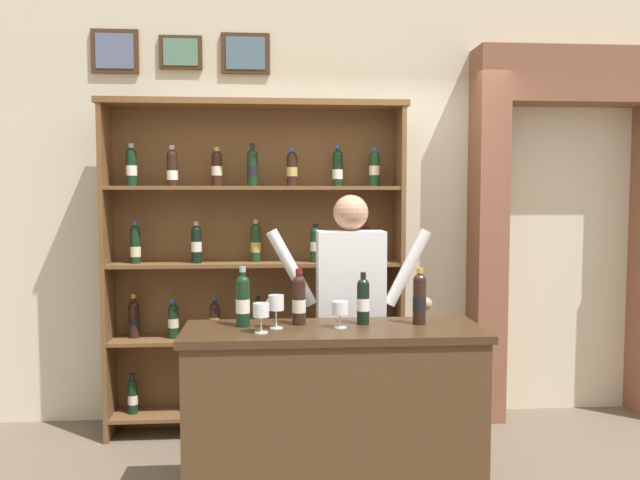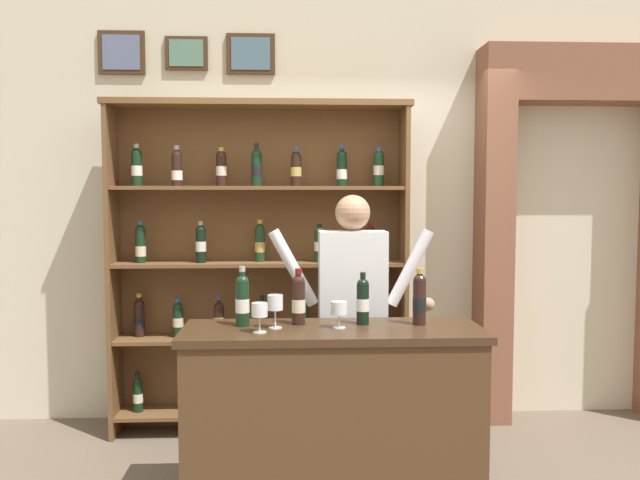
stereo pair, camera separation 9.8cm
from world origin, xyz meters
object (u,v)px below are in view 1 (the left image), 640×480
object	(u,v)px
tasting_bottle_riserva	(299,299)
tasting_bottle_brunello	(243,300)
wine_glass_center	(276,304)
wine_shelf	(256,259)
wine_glass_right	(261,312)
shopkeeper	(350,300)
tasting_counter	(333,420)
tasting_bottle_chianti	(419,298)
tasting_bottle_bianco	(363,300)
wine_glass_left	(340,309)

from	to	relation	value
tasting_bottle_riserva	tasting_bottle_brunello	bearing A→B (deg)	-174.35
wine_glass_center	wine_shelf	bearing A→B (deg)	96.38
wine_glass_right	shopkeeper	bearing A→B (deg)	51.33
tasting_bottle_riserva	wine_glass_right	bearing A→B (deg)	-134.95
tasting_bottle_riserva	wine_glass_right	distance (m)	0.28
tasting_counter	tasting_bottle_riserva	xyz separation A→B (m)	(-0.17, 0.10, 0.62)
tasting_bottle_chianti	wine_glass_center	bearing A→B (deg)	-175.67
tasting_bottle_bianco	wine_glass_center	xyz separation A→B (m)	(-0.46, -0.08, -0.00)
wine_shelf	tasting_bottle_brunello	size ratio (longest dim) A/B	7.28
tasting_counter	shopkeeper	xyz separation A→B (m)	(0.16, 0.56, 0.53)
wine_glass_center	tasting_bottle_chianti	bearing A→B (deg)	4.33
tasting_bottle_brunello	wine_glass_center	bearing A→B (deg)	-20.83
tasting_bottle_riserva	wine_shelf	bearing A→B (deg)	103.09
tasting_bottle_brunello	tasting_bottle_bianco	world-z (taller)	tasting_bottle_brunello
wine_shelf	wine_glass_center	xyz separation A→B (m)	(0.13, -1.18, -0.11)
tasting_bottle_bianco	wine_glass_right	bearing A→B (deg)	-161.54
tasting_bottle_bianco	wine_glass_left	xyz separation A→B (m)	(-0.13, -0.09, -0.03)
tasting_bottle_bianco	tasting_bottle_chianti	bearing A→B (deg)	-3.65
tasting_bottle_chianti	wine_glass_right	size ratio (longest dim) A/B	2.00
wine_glass_right	tasting_bottle_bianco	bearing A→B (deg)	18.46
tasting_bottle_brunello	tasting_bottle_riserva	world-z (taller)	tasting_bottle_brunello
wine_shelf	tasting_bottle_brunello	distance (m)	1.12
wine_shelf	wine_glass_right	world-z (taller)	wine_shelf
tasting_bottle_chianti	wine_glass_left	size ratio (longest dim) A/B	2.17
tasting_counter	tasting_bottle_bianco	bearing A→B (deg)	26.65
wine_shelf	shopkeeper	xyz separation A→B (m)	(0.58, -0.62, -0.19)
tasting_bottle_riserva	tasting_bottle_bianco	distance (m)	0.34
tasting_bottle_brunello	tasting_bottle_chianti	world-z (taller)	tasting_bottle_brunello
shopkeeper	tasting_bottle_bianco	distance (m)	0.48
wine_shelf	tasting_counter	bearing A→B (deg)	-70.26
tasting_bottle_chianti	wine_glass_center	distance (m)	0.75
tasting_bottle_riserva	tasting_bottle_bianco	xyz separation A→B (m)	(0.34, -0.02, -0.01)
shopkeeper	wine_shelf	bearing A→B (deg)	132.96
tasting_bottle_chianti	tasting_bottle_bianco	bearing A→B (deg)	176.35
shopkeeper	wine_glass_right	bearing A→B (deg)	-128.67
tasting_counter	wine_glass_left	size ratio (longest dim) A/B	11.25
tasting_counter	shopkeeper	size ratio (longest dim) A/B	0.94
shopkeeper	tasting_bottle_brunello	distance (m)	0.79
wine_shelf	wine_glass_left	bearing A→B (deg)	-68.98
tasting_counter	tasting_bottle_chianti	size ratio (longest dim) A/B	5.18
tasting_bottle_riserva	tasting_bottle_bianco	bearing A→B (deg)	-3.07
shopkeeper	wine_glass_right	world-z (taller)	shopkeeper
shopkeeper	tasting_bottle_bianco	world-z (taller)	shopkeeper
tasting_bottle_bianco	wine_glass_right	size ratio (longest dim) A/B	1.86
shopkeeper	wine_glass_center	size ratio (longest dim) A/B	9.55
tasting_counter	tasting_bottle_brunello	size ratio (longest dim) A/B	4.95
wine_shelf	wine_glass_right	distance (m)	1.28
wine_glass_right	wine_shelf	bearing A→B (deg)	92.54
wine_glass_left	wine_glass_right	xyz separation A→B (m)	(-0.40, -0.09, 0.01)
wine_glass_left	tasting_counter	bearing A→B (deg)	168.08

